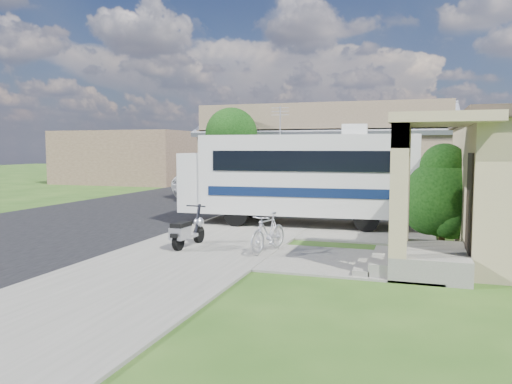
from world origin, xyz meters
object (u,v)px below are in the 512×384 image
(scooter, at_px, (187,231))
(van, at_px, (253,174))
(bicycle, at_px, (268,235))
(garden_hose, at_px, (387,257))
(motorhome, at_px, (300,175))
(pickup_truck, at_px, (220,181))
(shrub, at_px, (446,195))

(scooter, relative_size, van, 0.25)
(bicycle, distance_m, garden_hose, 2.97)
(motorhome, relative_size, garden_hose, 17.86)
(scooter, bearing_deg, garden_hose, 5.00)
(van, relative_size, garden_hose, 14.18)
(pickup_truck, height_order, garden_hose, pickup_truck)
(bicycle, bearing_deg, scooter, -163.50)
(motorhome, relative_size, bicycle, 4.93)
(shrub, relative_size, scooter, 1.71)
(motorhome, distance_m, garden_hose, 6.11)
(garden_hose, bearing_deg, van, 116.49)
(scooter, distance_m, pickup_truck, 15.08)
(van, bearing_deg, pickup_truck, -78.46)
(motorhome, height_order, shrub, motorhome)
(motorhome, xyz_separation_m, shrub, (4.64, -2.73, -0.32))
(bicycle, bearing_deg, van, 123.43)
(pickup_truck, bearing_deg, shrub, 141.58)
(pickup_truck, height_order, van, van)
(scooter, height_order, van, van)
(motorhome, distance_m, shrub, 5.39)
(scooter, bearing_deg, pickup_truck, 111.36)
(van, distance_m, garden_hose, 22.55)
(shrub, xyz_separation_m, scooter, (-6.56, -2.37, -0.96))
(scooter, distance_m, garden_hose, 5.20)
(scooter, xyz_separation_m, bicycle, (2.24, 0.09, 0.01))
(scooter, xyz_separation_m, garden_hose, (5.18, 0.20, -0.38))
(bicycle, relative_size, pickup_truck, 0.27)
(van, bearing_deg, motorhome, -55.12)
(shrub, relative_size, pickup_truck, 0.46)
(motorhome, xyz_separation_m, garden_hose, (3.26, -4.90, -1.67))
(motorhome, height_order, bicycle, motorhome)
(motorhome, height_order, garden_hose, motorhome)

